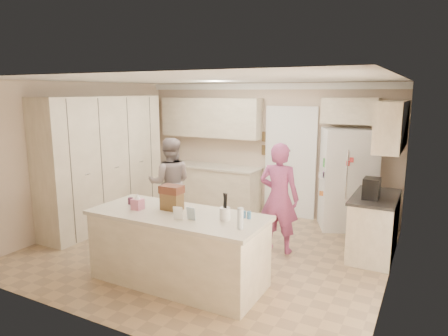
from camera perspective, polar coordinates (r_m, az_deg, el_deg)
The scene contains 41 objects.
floor at distance 6.38m, azimuth -2.31°, elevation -11.64°, with size 5.20×4.60×0.02m, color #A0835D.
ceiling at distance 5.89m, azimuth -2.51°, elevation 12.60°, with size 5.20×4.60×0.02m, color white.
wall_back at distance 8.05m, azimuth 5.90°, elevation 2.74°, with size 5.20×0.02×2.60m, color beige.
wall_front at distance 4.22m, azimuth -18.44°, elevation -5.24°, with size 5.20×0.02×2.60m, color beige.
wall_left at distance 7.63m, azimuth -19.60°, elevation 1.72°, with size 0.02×4.60×2.60m, color beige.
wall_right at distance 5.22m, azimuth 23.21°, elevation -2.52°, with size 0.02×4.60×2.60m, color beige.
crown_back at distance 7.93m, azimuth 5.93°, elevation 11.53°, with size 5.20×0.08×0.12m, color white.
pantry_bank at distance 7.57m, azimuth -16.84°, elevation 0.85°, with size 0.60×2.60×2.35m, color beige.
back_base_cab at distance 8.44m, azimuth -2.28°, elevation -2.79°, with size 2.20×0.60×0.88m, color beige.
back_countertop at distance 8.33m, azimuth -2.34°, elevation 0.27°, with size 2.24×0.63×0.04m, color beige.
back_upper_cab at distance 8.32m, azimuth -1.92°, elevation 7.21°, with size 2.20×0.35×0.80m, color beige.
doorway_opening at distance 7.88m, azimuth 9.49°, elevation 0.62°, with size 0.90×0.06×2.10m, color black.
doorway_casing at distance 7.84m, azimuth 9.41°, elevation 0.58°, with size 1.02×0.03×2.22m, color white.
wall_frame_upper at distance 7.98m, azimuth 5.96°, elevation 4.47°, with size 0.15×0.02×0.20m, color brown.
wall_frame_lower at distance 8.01m, azimuth 5.92°, elevation 2.55°, with size 0.15×0.02×0.20m, color brown.
refrigerator at distance 7.43m, azimuth 17.25°, elevation -1.51°, with size 0.90×0.70×1.80m, color white.
fridge_seam at distance 7.09m, azimuth 16.71°, elevation -2.06°, with size 0.01×0.02×1.78m, color gray.
fridge_dispenser at distance 7.08m, azimuth 15.06°, elevation 0.06°, with size 0.22×0.03×0.35m, color black.
fridge_handle_l at distance 7.06m, azimuth 16.35°, elevation -0.86°, with size 0.02×0.02×0.85m, color silver.
fridge_handle_r at distance 7.04m, azimuth 17.15°, elevation -0.94°, with size 0.02×0.02×0.85m, color silver.
over_fridge_cab at distance 7.34m, azimuth 17.60°, elevation 7.79°, with size 0.95×0.35×0.45m, color beige.
right_base_cab at distance 6.44m, azimuth 20.64°, elevation -7.86°, with size 0.60×1.20×0.88m, color beige.
right_countertop at distance 6.31m, azimuth 20.83°, elevation -3.89°, with size 0.63×1.24×0.04m, color #2D2B28.
right_upper_cab at distance 6.33m, azimuth 22.92°, elevation 5.66°, with size 0.35×1.50×0.70m, color beige.
coffee_maker at distance 6.09m, azimuth 20.33°, elevation -2.74°, with size 0.22×0.28×0.30m, color black.
island_base at distance 5.25m, azimuth -6.57°, elevation -11.50°, with size 2.20×0.90×0.88m, color beige.
island_top at distance 5.09m, azimuth -6.68°, elevation -6.70°, with size 2.28×0.96×0.05m, color beige.
utensil_crock at distance 4.78m, azimuth 0.12°, elevation -6.55°, with size 0.13×0.13×0.15m, color white.
tissue_box at distance 5.31m, azimuth -12.24°, elevation -5.07°, with size 0.13×0.13×0.14m, color #CA708E.
tissue_plume at distance 5.28m, azimuth -12.29°, elevation -3.92°, with size 0.08×0.08×0.08m, color white.
dollhouse_body at distance 5.21m, azimuth -7.46°, elevation -4.75°, with size 0.26×0.18×0.22m, color brown.
dollhouse_roof at distance 5.17m, azimuth -7.50°, elevation -3.04°, with size 0.28×0.20×0.10m, color #592D1E.
jam_jar at distance 5.58m, azimuth -13.22°, elevation -4.59°, with size 0.07×0.07×0.09m, color #59263F.
greeting_card_a at distance 4.82m, azimuth -6.58°, elevation -6.40°, with size 0.12×0.01×0.16m, color white.
greeting_card_b at distance 4.78m, azimuth -4.74°, elevation -6.52°, with size 0.12×0.01×0.16m, color silver.
water_bottle at distance 4.47m, azimuth 2.35°, elevation -7.21°, with size 0.07×0.07×0.24m, color silver.
shaker_salt at distance 4.86m, azimuth 2.85°, elevation -6.62°, with size 0.05×0.05×0.09m, color teal.
shaker_pepper at distance 4.83m, azimuth 3.60°, elevation -6.74°, with size 0.05×0.05×0.09m, color teal.
teen_boy at distance 7.25m, azimuth -7.72°, elevation -2.11°, with size 0.79×0.62×1.63m, color gray.
teen_girl at distance 6.12m, azimuth 7.85°, elevation -4.25°, with size 0.62×0.40×1.69m, color #B94E9F.
fridge_magnets at distance 7.08m, azimuth 16.69°, elevation -2.08°, with size 0.76×0.02×1.44m, color tan, non-canonical shape.
Camera 1 is at (2.97, -5.09, 2.43)m, focal length 32.00 mm.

